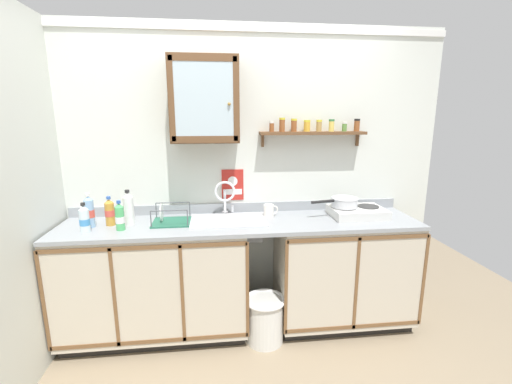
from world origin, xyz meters
TOP-DOWN VIEW (x-y plane):
  - floor at (0.00, 0.00)m, footprint 5.80×5.80m
  - back_wall at (0.00, 0.59)m, footprint 3.40×0.07m
  - lower_cabinet_run at (-0.68, 0.29)m, footprint 1.42×0.57m
  - lower_cabinet_run_right at (0.84, 0.29)m, footprint 1.10×0.57m
  - countertop at (0.00, 0.28)m, footprint 2.76×0.59m
  - backsplash at (0.00, 0.56)m, footprint 2.76×0.02m
  - sink at (-0.11, 0.32)m, footprint 0.59×0.41m
  - hot_plate_stove at (0.95, 0.32)m, footprint 0.43×0.33m
  - saucepan at (0.84, 0.34)m, footprint 0.40×0.22m
  - bottle_opaque_white_0 at (-0.85, 0.30)m, footprint 0.08×0.08m
  - bottle_juice_amber_1 at (-0.99, 0.31)m, footprint 0.07×0.07m
  - bottle_soda_green_2 at (-0.88, 0.19)m, footprint 0.06×0.06m
  - bottle_water_blue_3 at (-1.12, 0.28)m, footprint 0.07×0.07m
  - bottle_water_clear_4 at (-1.12, 0.17)m, footprint 0.07×0.07m
  - dish_rack at (-0.55, 0.31)m, footprint 0.28×0.25m
  - mug at (0.23, 0.38)m, footprint 0.12×0.08m
  - wall_cabinet at (-0.26, 0.44)m, footprint 0.51×0.27m
  - spice_shelf at (0.60, 0.50)m, footprint 0.87×0.14m
  - warning_sign at (-0.05, 0.56)m, footprint 0.18×0.01m
  - trash_bin at (0.16, 0.09)m, footprint 0.32×0.32m

SIDE VIEW (x-z plane):
  - floor at x=0.00m, z-range 0.00..0.00m
  - trash_bin at x=0.16m, z-range 0.01..0.38m
  - lower_cabinet_run_right at x=0.84m, z-range 0.00..0.90m
  - lower_cabinet_run at x=-0.68m, z-range 0.00..0.90m
  - sink at x=-0.11m, z-range 0.69..1.11m
  - countertop at x=0.00m, z-range 0.89..0.92m
  - dish_rack at x=-0.55m, z-range 0.87..1.02m
  - hot_plate_stove at x=0.95m, z-range 0.92..1.00m
  - backsplash at x=0.00m, z-range 0.92..1.00m
  - mug at x=0.23m, z-range 0.93..1.03m
  - bottle_water_clear_4 at x=-1.12m, z-range 0.91..1.12m
  - bottle_soda_green_2 at x=-0.88m, z-range 0.91..1.13m
  - bottle_juice_amber_1 at x=-0.99m, z-range 0.91..1.14m
  - bottle_water_blue_3 at x=-1.12m, z-range 0.91..1.17m
  - saucepan at x=0.84m, z-range 1.00..1.08m
  - bottle_opaque_white_0 at x=-0.85m, z-range 0.91..1.18m
  - warning_sign at x=-0.05m, z-range 1.03..1.29m
  - back_wall at x=0.00m, z-range 0.01..2.44m
  - spice_shelf at x=0.60m, z-range 1.49..1.73m
  - wall_cabinet at x=-0.26m, z-range 1.53..2.16m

